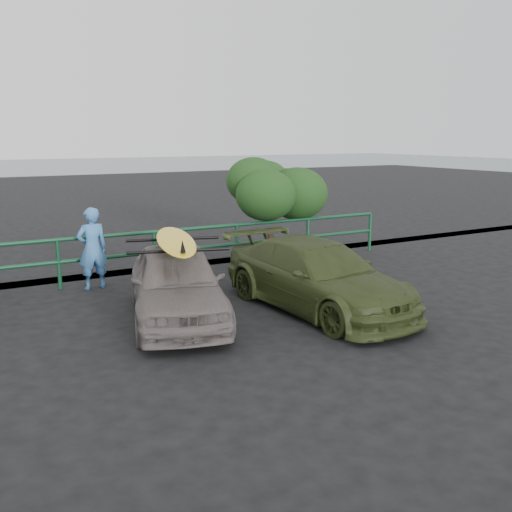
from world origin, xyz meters
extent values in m
plane|color=black|center=(0.00, 0.00, 0.00)|extent=(80.00, 80.00, 0.00)
imported|color=#6A615E|center=(0.35, 2.03, 0.62)|extent=(2.44, 3.93, 1.25)
imported|color=#323E1B|center=(2.72, 1.37, 0.60)|extent=(2.00, 4.27, 1.21)
imported|color=#4180C4|center=(-0.39, 4.70, 0.82)|extent=(0.62, 0.43, 1.65)
ellipsoid|color=yellow|center=(0.35, 2.03, 1.34)|extent=(1.37, 2.91, 0.08)
camera|label=1|loc=(-2.97, -6.61, 3.02)|focal=40.00mm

